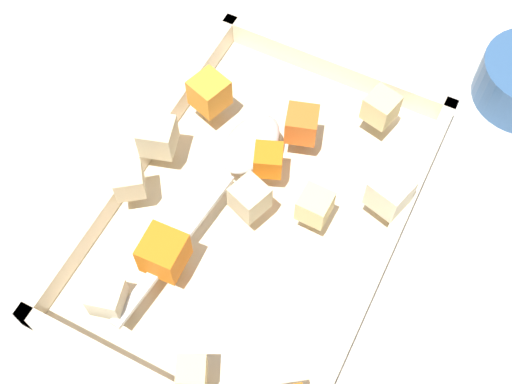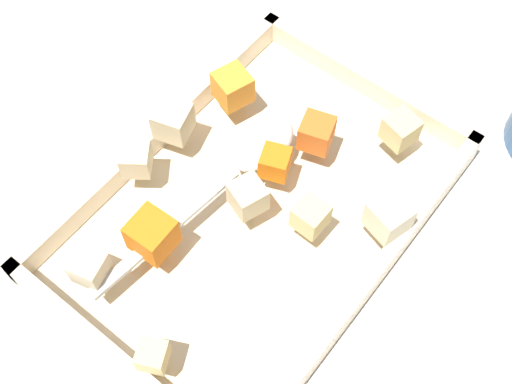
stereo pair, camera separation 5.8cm
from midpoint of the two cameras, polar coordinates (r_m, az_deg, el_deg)
ground_plane at (r=0.63m, az=2.04°, el=-1.24°), size 4.00×4.00×0.00m
baking_dish at (r=0.61m, az=2.69°, el=-2.05°), size 0.37×0.25×0.04m
carrot_chunk_far_right at (r=0.61m, az=7.88°, el=4.79°), size 0.04×0.04×0.03m
carrot_chunk_under_handle at (r=0.59m, az=4.44°, el=2.28°), size 0.03×0.03×0.03m
carrot_chunk_near_spoon at (r=0.64m, az=0.62°, el=8.72°), size 0.04×0.04×0.03m
carrot_chunk_front_center at (r=0.55m, az=-5.91°, el=-3.92°), size 0.04×0.04×0.03m
potato_chunk_near_right at (r=0.60m, az=-7.51°, el=2.52°), size 0.04×0.04×0.03m
potato_chunk_rim_edge at (r=0.63m, az=14.80°, el=4.96°), size 0.03×0.03×0.03m
potato_chunk_mid_left at (r=0.57m, az=7.62°, el=-2.24°), size 0.03×0.03×0.03m
potato_chunk_center at (r=0.58m, az=14.09°, el=-2.28°), size 0.04×0.04×0.03m
potato_chunk_corner_se at (r=0.52m, az=-5.63°, el=-14.02°), size 0.03×0.03×0.02m
potato_chunk_heap_top at (r=0.62m, az=-4.18°, el=6.07°), size 0.04×0.04×0.03m
potato_chunk_back_center at (r=0.57m, az=2.19°, el=-0.65°), size 0.04×0.04×0.03m
potato_chunk_heap_side at (r=0.55m, az=-11.14°, el=-6.61°), size 0.03×0.03×0.03m
serving_spoon at (r=0.60m, az=2.35°, el=3.07°), size 0.24×0.05×0.02m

